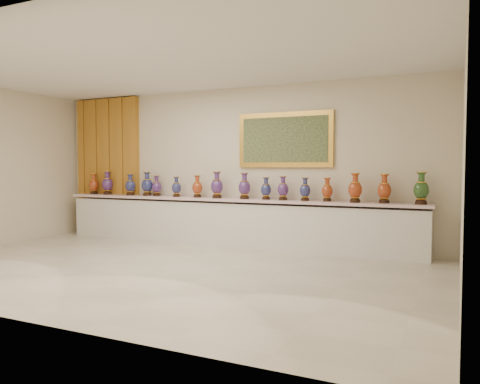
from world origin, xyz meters
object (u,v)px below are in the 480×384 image
object	(u,v)px
counter	(228,223)
vase_2	(130,186)
vase_0	(94,185)
vase_1	(107,184)

from	to	relation	value
counter	vase_2	distance (m)	2.36
counter	vase_0	xyz separation A→B (m)	(-3.29, 0.00, 0.66)
vase_2	counter	bearing A→B (deg)	0.76
vase_0	vase_2	xyz separation A→B (m)	(1.02, -0.03, 0.00)
vase_1	vase_0	bearing A→B (deg)	-178.39
counter	vase_2	world-z (taller)	vase_2
counter	vase_0	bearing A→B (deg)	179.99
counter	vase_0	world-z (taller)	vase_0
counter	vase_2	bearing A→B (deg)	-179.24
counter	vase_0	distance (m)	3.35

